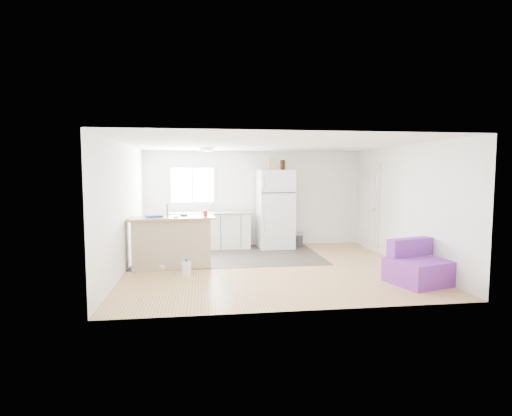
{
  "coord_description": "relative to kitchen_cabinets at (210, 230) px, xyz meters",
  "views": [
    {
      "loc": [
        -1.31,
        -7.59,
        1.85
      ],
      "look_at": [
        -0.19,
        0.7,
        1.11
      ],
      "focal_mm": 28.0,
      "sensor_mm": 36.0,
      "label": 1
    }
  ],
  "objects": [
    {
      "name": "bottle_left",
      "position": [
        1.74,
        -0.18,
        1.59
      ],
      "size": [
        0.07,
        0.07,
        0.25
      ],
      "primitive_type": "cylinder",
      "rotation": [
        0.0,
        0.0,
        -0.06
      ],
      "color": "#3B1D0A",
      "rests_on": "refrigerator"
    },
    {
      "name": "refrigerator",
      "position": [
        1.6,
        -0.1,
        0.5
      ],
      "size": [
        0.87,
        0.83,
        1.92
      ],
      "rotation": [
        0.0,
        0.0,
        0.03
      ],
      "color": "white",
      "rests_on": "floor"
    },
    {
      "name": "mop",
      "position": [
        -0.93,
        -2.12,
        -0.22
      ],
      "size": [
        0.21,
        0.36,
        1.29
      ],
      "rotation": [
        0.0,
        0.0,
        -0.0
      ],
      "color": "green",
      "rests_on": "floor"
    },
    {
      "name": "vinyl_zone",
      "position": [
        0.4,
        -0.94,
        -0.45
      ],
      "size": [
        4.05,
        2.5,
        0.0
      ],
      "primitive_type": "cube",
      "color": "#342B27",
      "rests_on": "floor"
    },
    {
      "name": "kitchen_cabinets",
      "position": [
        0.0,
        0.0,
        0.0
      ],
      "size": [
        2.0,
        0.64,
        1.17
      ],
      "rotation": [
        0.0,
        0.0,
        -0.01
      ],
      "color": "white",
      "rests_on": "floor"
    },
    {
      "name": "purple_seat",
      "position": [
        3.39,
        -3.61,
        -0.19
      ],
      "size": [
        1.07,
        1.04,
        0.72
      ],
      "rotation": [
        0.0,
        0.0,
        0.28
      ],
      "color": "purple",
      "rests_on": "floor"
    },
    {
      "name": "bottle_right",
      "position": [
        1.81,
        -0.13,
        1.59
      ],
      "size": [
        0.09,
        0.09,
        0.25
      ],
      "primitive_type": "cylinder",
      "rotation": [
        0.0,
        0.0,
        0.29
      ],
      "color": "#3B1D0A",
      "rests_on": "refrigerator"
    },
    {
      "name": "tool_b",
      "position": [
        -0.69,
        -2.04,
        0.56
      ],
      "size": [
        0.11,
        0.08,
        0.03
      ],
      "primitive_type": "cube",
      "rotation": [
        0.0,
        0.0,
        0.41
      ],
      "color": "black",
      "rests_on": "peninsula"
    },
    {
      "name": "ceiling_fixture",
      "position": [
        -0.08,
        -0.99,
        1.91
      ],
      "size": [
        0.3,
        0.3,
        0.07
      ],
      "primitive_type": "cylinder",
      "color": "white",
      "rests_on": "ceiling"
    },
    {
      "name": "blue_tray",
      "position": [
        -1.12,
        -1.94,
        0.56
      ],
      "size": [
        0.36,
        0.32,
        0.04
      ],
      "primitive_type": "cube",
      "rotation": [
        0.0,
        0.0,
        0.39
      ],
      "color": "#132CBA",
      "rests_on": "peninsula"
    },
    {
      "name": "window",
      "position": [
        -0.43,
        0.3,
        1.1
      ],
      "size": [
        1.18,
        0.06,
        0.98
      ],
      "color": "white",
      "rests_on": "back_wall"
    },
    {
      "name": "interior_door",
      "position": [
        3.85,
        -0.64,
        0.56
      ],
      "size": [
        0.11,
        0.92,
        2.1
      ],
      "color": "white",
      "rests_on": "right_wall"
    },
    {
      "name": "cleaner_jug",
      "position": [
        -0.48,
        -2.61,
        -0.32
      ],
      "size": [
        0.16,
        0.13,
        0.31
      ],
      "rotation": [
        0.0,
        0.0,
        -0.28
      ],
      "color": "white",
      "rests_on": "floor"
    },
    {
      "name": "red_cup",
      "position": [
        -0.13,
        -1.91,
        0.6
      ],
      "size": [
        0.09,
        0.09,
        0.12
      ],
      "primitive_type": "cylinder",
      "rotation": [
        0.0,
        0.0,
        0.21
      ],
      "color": "red",
      "rests_on": "peninsula"
    },
    {
      "name": "peninsula",
      "position": [
        -0.79,
        -1.92,
        0.05
      ],
      "size": [
        1.67,
        0.77,
        1.0
      ],
      "rotation": [
        0.0,
        0.0,
        0.09
      ],
      "color": "tan",
      "rests_on": "floor"
    },
    {
      "name": "room",
      "position": [
        1.12,
        -2.19,
        0.74
      ],
      "size": [
        5.51,
        5.01,
        2.41
      ],
      "color": "olive",
      "rests_on": "ground"
    },
    {
      "name": "tool_a",
      "position": [
        -0.55,
        -1.85,
        0.56
      ],
      "size": [
        0.14,
        0.06,
        0.03
      ],
      "primitive_type": "cube",
      "rotation": [
        0.0,
        0.0,
        0.09
      ],
      "color": "black",
      "rests_on": "peninsula"
    },
    {
      "name": "cardboard_box",
      "position": [
        1.52,
        -0.17,
        1.61
      ],
      "size": [
        0.2,
        0.11,
        0.3
      ],
      "primitive_type": "cube",
      "rotation": [
        0.0,
        0.0,
        -0.04
      ],
      "color": "tan",
      "rests_on": "refrigerator"
    },
    {
      "name": "cooler",
      "position": [
        2.12,
        0.01,
        -0.28
      ],
      "size": [
        0.5,
        0.4,
        0.34
      ],
      "rotation": [
        0.0,
        0.0,
        -0.24
      ],
      "color": "#303033",
      "rests_on": "floor"
    }
  ]
}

